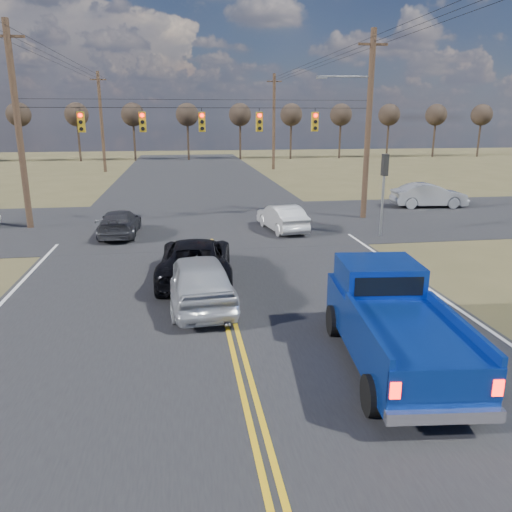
{
  "coord_description": "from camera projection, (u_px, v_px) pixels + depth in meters",
  "views": [
    {
      "loc": [
        -1.22,
        -8.75,
        5.51
      ],
      "look_at": [
        0.94,
        5.52,
        1.5
      ],
      "focal_mm": 35.0,
      "sensor_mm": 36.0,
      "label": 1
    }
  ],
  "objects": [
    {
      "name": "white_car_queue",
      "position": [
        282.0,
        218.0,
        25.07
      ],
      "size": [
        2.03,
        4.2,
        1.33
      ],
      "primitive_type": "imported",
      "rotation": [
        0.0,
        0.0,
        3.3
      ],
      "color": "#BBBBBB",
      "rests_on": "ground"
    },
    {
      "name": "utility_poles",
      "position": [
        203.0,
        124.0,
        24.78
      ],
      "size": [
        19.6,
        58.32,
        10.0
      ],
      "color": "#473323",
      "rests_on": "ground"
    },
    {
      "name": "pickup_truck",
      "position": [
        392.0,
        323.0,
        11.32
      ],
      "size": [
        2.68,
        5.79,
        2.11
      ],
      "rotation": [
        0.0,
        0.0,
        -0.1
      ],
      "color": "black",
      "rests_on": "ground"
    },
    {
      "name": "treeline",
      "position": [
        196.0,
        115.0,
        34.14
      ],
      "size": [
        87.0,
        117.8,
        7.4
      ],
      "color": "#33261C",
      "rests_on": "ground"
    },
    {
      "name": "dgrey_car_queue",
      "position": [
        120.0,
        223.0,
        23.98
      ],
      "size": [
        1.85,
        4.31,
        1.24
      ],
      "primitive_type": "imported",
      "rotation": [
        0.0,
        0.0,
        3.11
      ],
      "color": "#35363B",
      "rests_on": "ground"
    },
    {
      "name": "silver_suv",
      "position": [
        198.0,
        280.0,
        15.02
      ],
      "size": [
        2.29,
        4.86,
        1.61
      ],
      "primitive_type": "imported",
      "rotation": [
        0.0,
        0.0,
        3.23
      ],
      "color": "#B4B8BD",
      "rests_on": "ground"
    },
    {
      "name": "black_suv",
      "position": [
        196.0,
        259.0,
        17.46
      ],
      "size": [
        2.79,
        5.45,
        1.47
      ],
      "primitive_type": "imported",
      "rotation": [
        0.0,
        0.0,
        3.07
      ],
      "color": "black",
      "rests_on": "ground"
    },
    {
      "name": "road_main",
      "position": [
        215.0,
        264.0,
        19.51
      ],
      "size": [
        14.0,
        120.0,
        0.02
      ],
      "primitive_type": "cube",
      "color": "#28282B",
      "rests_on": "ground"
    },
    {
      "name": "signal_gantry",
      "position": [
        212.0,
        127.0,
        25.65
      ],
      "size": [
        19.6,
        4.83,
        10.0
      ],
      "color": "#473323",
      "rests_on": "ground"
    },
    {
      "name": "cross_car_east_near",
      "position": [
        429.0,
        195.0,
        31.6
      ],
      "size": [
        1.97,
        4.72,
        1.52
      ],
      "primitive_type": "imported",
      "rotation": [
        0.0,
        0.0,
        1.49
      ],
      "color": "#A2A5A9",
      "rests_on": "ground"
    },
    {
      "name": "ground",
      "position": [
        251.0,
        403.0,
        9.99
      ],
      "size": [
        160.0,
        160.0,
        0.0
      ],
      "primitive_type": "plane",
      "color": "brown",
      "rests_on": "ground"
    },
    {
      "name": "road_cross",
      "position": [
        205.0,
        223.0,
        27.13
      ],
      "size": [
        120.0,
        12.0,
        0.02
      ],
      "primitive_type": "cube",
      "color": "#28282B",
      "rests_on": "ground"
    }
  ]
}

